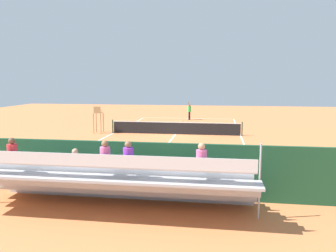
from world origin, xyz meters
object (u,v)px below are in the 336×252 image
object	(u,v)px
bleacher_stand	(118,180)
equipment_bag	(163,187)
tennis_net	(176,128)
tennis_ball_near	(176,122)
tennis_racket	(181,120)
tennis_player	(189,110)
tennis_ball_far	(194,122)
courtside_bench	(216,178)
umpire_chair	(98,117)

from	to	relation	value
bleacher_stand	equipment_bag	distance (m)	2.42
tennis_net	tennis_ball_near	distance (m)	7.52
tennis_racket	tennis_player	bearing A→B (deg)	-136.39
bleacher_stand	tennis_ball_near	distance (m)	22.86
bleacher_stand	tennis_ball_far	size ratio (longest dim) A/B	137.27
courtside_bench	bleacher_stand	bearing A→B (deg)	33.53
bleacher_stand	equipment_bag	bearing A→B (deg)	-120.63
umpire_chair	tennis_ball_far	xyz separation A→B (m)	(-7.12, -7.52, -1.28)
courtside_bench	tennis_ball_near	world-z (taller)	courtside_bench
equipment_bag	tennis_racket	xyz separation A→B (m)	(1.71, -22.34, -0.16)
equipment_bag	tennis_ball_near	size ratio (longest dim) A/B	13.64
umpire_chair	tennis_racket	size ratio (longest dim) A/B	3.67
equipment_bag	tennis_ball_near	bearing A→B (deg)	-84.34
bleacher_stand	tennis_racket	size ratio (longest dim) A/B	15.54
tennis_racket	tennis_ball_far	xyz separation A→B (m)	(-1.43, 1.71, 0.02)
umpire_chair	tennis_player	world-z (taller)	umpire_chair
tennis_player	tennis_ball_far	distance (m)	2.73
tennis_racket	tennis_ball_far	size ratio (longest dim) A/B	8.83
courtside_bench	tennis_racket	xyz separation A→B (m)	(3.70, -22.22, -0.54)
tennis_net	tennis_racket	bearing A→B (deg)	-86.75
equipment_bag	tennis_player	xyz separation A→B (m)	(0.92, -23.09, 0.84)
tennis_ball_near	tennis_racket	bearing A→B (deg)	-103.61
tennis_racket	equipment_bag	bearing A→B (deg)	94.37
courtside_bench	tennis_ball_far	bearing A→B (deg)	-83.68
courtside_bench	tennis_ball_far	world-z (taller)	courtside_bench
tennis_player	tennis_net	bearing A→B (deg)	88.38
tennis_ball_far	tennis_net	bearing A→B (deg)	82.71
bleacher_stand	tennis_ball_near	world-z (taller)	bleacher_stand
bleacher_stand	tennis_player	bearing A→B (deg)	-90.55
courtside_bench	tennis_ball_near	xyz separation A→B (m)	(4.06, -20.72, -0.53)
umpire_chair	tennis_racket	distance (m)	10.93
tennis_net	equipment_bag	distance (m)	13.46
tennis_racket	tennis_ball_near	bearing A→B (deg)	76.39
tennis_net	tennis_ball_near	xyz separation A→B (m)	(0.87, -7.45, -0.47)
tennis_ball_near	tennis_ball_far	distance (m)	1.81
equipment_bag	tennis_racket	size ratio (longest dim) A/B	1.54
bleacher_stand	tennis_ball_far	bearing A→B (deg)	-92.26
equipment_bag	tennis_ball_far	world-z (taller)	equipment_bag
tennis_player	tennis_ball_far	bearing A→B (deg)	104.84
bleacher_stand	tennis_player	xyz separation A→B (m)	(-0.24, -25.06, 0.04)
bleacher_stand	tennis_ball_far	world-z (taller)	bleacher_stand
equipment_bag	tennis_player	distance (m)	23.12
tennis_net	tennis_ball_far	distance (m)	7.31
tennis_ball_far	tennis_racket	bearing A→B (deg)	-50.07
bleacher_stand	umpire_chair	size ratio (longest dim) A/B	4.23
tennis_net	tennis_racket	xyz separation A→B (m)	(0.51, -8.94, -0.49)
bleacher_stand	courtside_bench	xyz separation A→B (m)	(-3.16, -2.10, -0.42)
equipment_bag	tennis_ball_near	world-z (taller)	equipment_bag
equipment_bag	tennis_net	bearing A→B (deg)	-84.89
tennis_ball_near	tennis_net	bearing A→B (deg)	96.65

